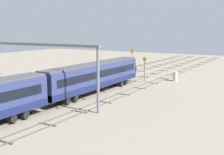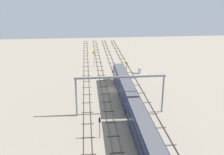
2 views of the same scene
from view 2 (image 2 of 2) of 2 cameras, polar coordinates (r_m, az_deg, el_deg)
The scene contains 11 objects.
ground_plane at distance 68.09m, azimuth 0.23°, elevation -2.78°, with size 156.27×156.27×0.00m, color gray.
track_near_foreground at distance 69.07m, azimuth 5.89°, elevation -2.50°, with size 140.27×2.40×0.16m.
track_with_train at distance 68.33m, azimuth 2.14°, elevation -2.65°, with size 140.27×2.40×0.16m.
track_middle at distance 67.88m, azimuth -1.69°, elevation -2.79°, with size 140.27×2.40×0.16m.
track_second_far at distance 67.74m, azimuth -5.54°, elevation -2.92°, with size 140.27×2.40×0.16m.
train at distance 42.20m, azimuth 7.56°, elevation -13.42°, with size 75.20×3.24×4.80m.
overhead_gantry at distance 53.07m, azimuth 1.85°, elevation -1.80°, with size 0.40×18.70×8.42m.
speed_sign_near_foreground at distance 76.40m, azimuth 3.21°, elevation 2.10°, with size 0.14×0.82×4.93m.
speed_sign_mid_trackside at distance 87.64m, azimuth -3.98°, elevation 4.65°, with size 0.14×1.08×5.50m.
signal_light_trackside_approach at distance 46.10m, azimuth -2.73°, elevation -10.28°, with size 0.31×0.32×4.00m.
relay_cabinet at distance 81.76m, azimuth 6.10°, elevation 1.55°, with size 1.19×0.61×1.87m.
Camera 2 is at (-62.97, 6.65, 25.04)m, focal length 41.62 mm.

